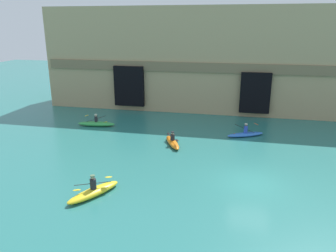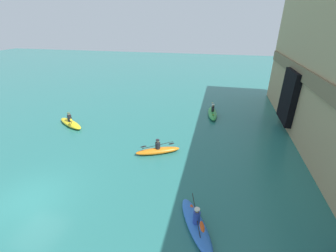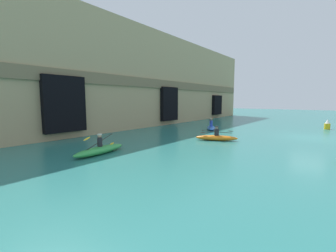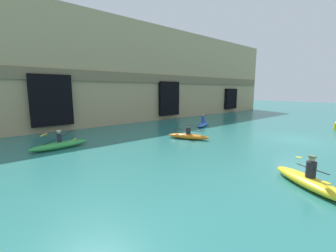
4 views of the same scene
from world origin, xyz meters
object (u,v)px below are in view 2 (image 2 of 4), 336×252
(kayak_yellow, at_px, (71,123))
(kayak_orange, at_px, (158,150))
(kayak_blue, at_px, (196,224))
(kayak_green, at_px, (212,113))

(kayak_yellow, relative_size, kayak_orange, 1.08)
(kayak_orange, bearing_deg, kayak_blue, 94.63)
(kayak_green, bearing_deg, kayak_orange, 150.42)
(kayak_yellow, distance_m, kayak_green, 13.34)
(kayak_yellow, height_order, kayak_orange, kayak_yellow)
(kayak_blue, bearing_deg, kayak_orange, -176.37)
(kayak_blue, relative_size, kayak_green, 0.93)
(kayak_yellow, xyz_separation_m, kayak_orange, (2.74, 8.85, -0.01))
(kayak_orange, bearing_deg, kayak_yellow, -43.01)
(kayak_orange, bearing_deg, kayak_green, -138.78)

